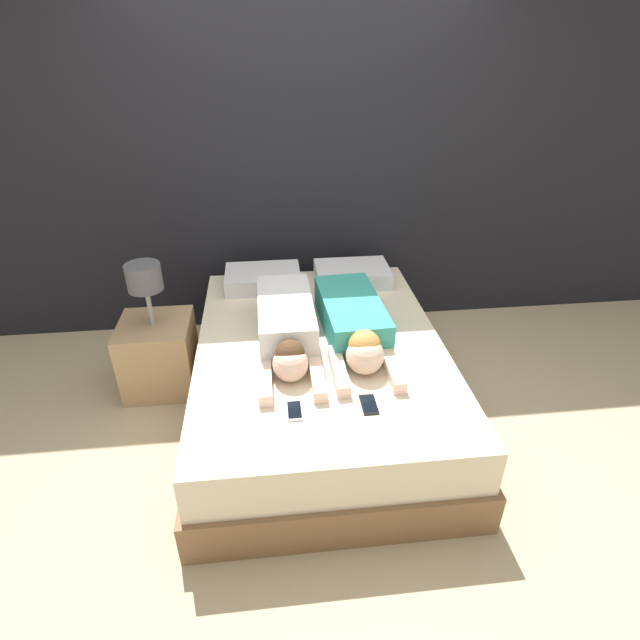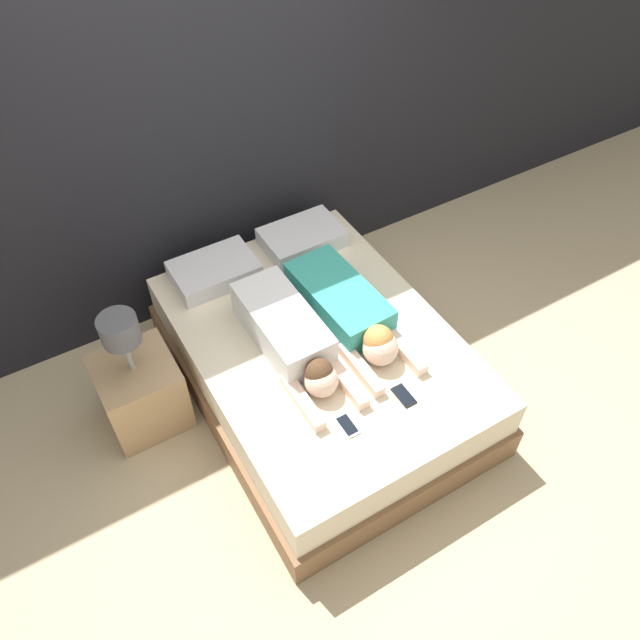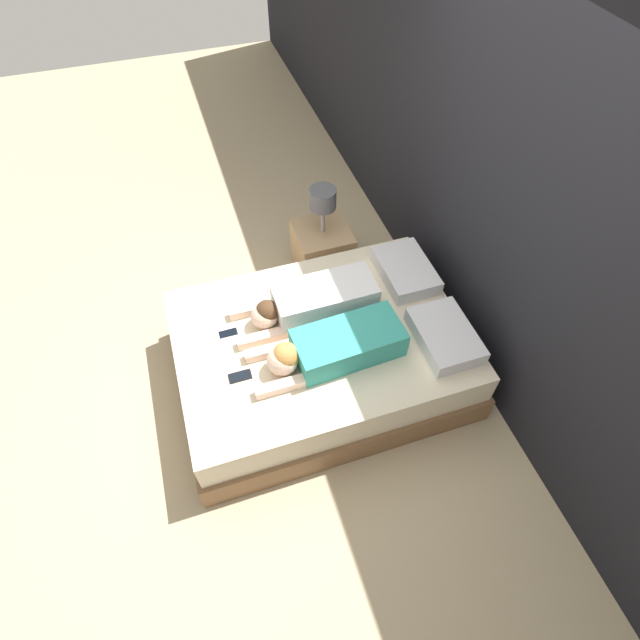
% 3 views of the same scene
% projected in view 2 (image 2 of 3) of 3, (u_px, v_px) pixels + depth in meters
% --- Properties ---
extents(ground_plane, '(12.00, 12.00, 0.00)m').
position_uv_depth(ground_plane, '(320.00, 387.00, 4.11)').
color(ground_plane, tan).
extents(wall_back, '(12.00, 0.06, 2.60)m').
position_uv_depth(wall_back, '(222.00, 128.00, 3.83)').
color(wall_back, black).
rests_on(wall_back, ground_plane).
extents(bed, '(1.51, 2.07, 0.51)m').
position_uv_depth(bed, '(320.00, 364.00, 3.92)').
color(bed, brown).
rests_on(bed, ground_plane).
extents(pillow_head_left, '(0.53, 0.36, 0.12)m').
position_uv_depth(pillow_head_left, '(214.00, 271.00, 4.03)').
color(pillow_head_left, silver).
rests_on(pillow_head_left, bed).
extents(pillow_head_right, '(0.53, 0.36, 0.12)m').
position_uv_depth(pillow_head_right, '(302.00, 237.00, 4.26)').
color(pillow_head_right, silver).
rests_on(pillow_head_right, bed).
extents(person_left, '(0.34, 1.03, 0.24)m').
position_uv_depth(person_left, '(290.00, 337.00, 3.58)').
color(person_left, silver).
rests_on(person_left, bed).
extents(person_right, '(0.38, 1.05, 0.24)m').
position_uv_depth(person_right, '(349.00, 311.00, 3.73)').
color(person_right, teal).
rests_on(person_right, bed).
extents(cell_phone_left, '(0.08, 0.15, 0.01)m').
position_uv_depth(cell_phone_left, '(347.00, 425.00, 3.31)').
color(cell_phone_left, silver).
rests_on(cell_phone_left, bed).
extents(cell_phone_right, '(0.08, 0.15, 0.01)m').
position_uv_depth(cell_phone_right, '(404.00, 396.00, 3.44)').
color(cell_phone_right, black).
rests_on(cell_phone_right, bed).
extents(nightstand, '(0.46, 0.46, 0.90)m').
position_uv_depth(nightstand, '(140.00, 389.00, 3.75)').
color(nightstand, tan).
rests_on(nightstand, ground_plane).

